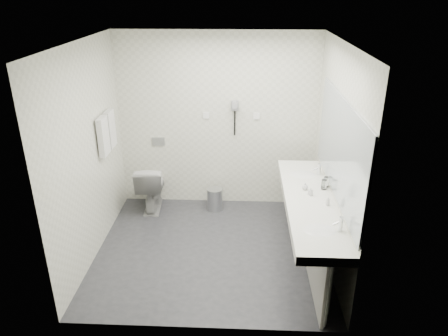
{
  "coord_description": "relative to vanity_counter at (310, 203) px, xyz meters",
  "views": [
    {
      "loc": [
        0.36,
        -4.39,
        3.05
      ],
      "look_at": [
        0.15,
        0.15,
        1.05
      ],
      "focal_mm": 33.83,
      "sensor_mm": 36.0,
      "label": 1
    }
  ],
  "objects": [
    {
      "name": "toilet",
      "position": [
        -2.07,
        1.24,
        -0.45
      ],
      "size": [
        0.43,
        0.71,
        0.69
      ],
      "primitive_type": "imported",
      "rotation": [
        0.0,
        0.0,
        3.21
      ],
      "color": "white",
      "rests_on": "floor"
    },
    {
      "name": "basin_near",
      "position": [
        0.0,
        -0.65,
        0.04
      ],
      "size": [
        0.4,
        0.31,
        0.05
      ],
      "primitive_type": "ellipsoid",
      "color": "white",
      "rests_on": "vanity_counter"
    },
    {
      "name": "soap_bottle_b",
      "position": [
        -0.03,
        0.23,
        0.09
      ],
      "size": [
        0.09,
        0.09,
        0.09
      ],
      "primitive_type": "imported",
      "rotation": [
        0.0,
        0.0,
        -0.44
      ],
      "color": "white",
      "rests_on": "vanity_counter"
    },
    {
      "name": "soap_bottle_a",
      "position": [
        0.01,
        0.09,
        0.1
      ],
      "size": [
        0.06,
        0.06,
        0.09
      ],
      "primitive_type": "imported",
      "rotation": [
        0.0,
        0.0,
        0.76
      ],
      "color": "white",
      "rests_on": "vanity_counter"
    },
    {
      "name": "flush_plate",
      "position": [
        -1.98,
        1.49,
        0.15
      ],
      "size": [
        0.18,
        0.02,
        0.12
      ],
      "primitive_type": "cube",
      "color": "#B2B5BA",
      "rests_on": "wall_back"
    },
    {
      "name": "dryer_cradle",
      "position": [
        -0.88,
        1.47,
        0.7
      ],
      "size": [
        0.1,
        0.04,
        0.14
      ],
      "primitive_type": "cube",
      "color": "gray",
      "rests_on": "wall_back"
    },
    {
      "name": "glass_left",
      "position": [
        0.19,
        0.25,
        0.11
      ],
      "size": [
        0.07,
        0.07,
        0.12
      ],
      "primitive_type": "cylinder",
      "rotation": [
        0.0,
        0.0,
        0.14
      ],
      "color": "silver",
      "rests_on": "vanity_counter"
    },
    {
      "name": "dryer_barrel",
      "position": [
        -0.88,
        1.4,
        0.73
      ],
      "size": [
        0.08,
        0.14,
        0.08
      ],
      "primitive_type": "cylinder",
      "rotation": [
        1.57,
        0.0,
        0.0
      ],
      "color": "gray",
      "rests_on": "dryer_cradle"
    },
    {
      "name": "soap_bottle_c",
      "position": [
        0.17,
        -0.14,
        0.1
      ],
      "size": [
        0.05,
        0.05,
        0.11
      ],
      "primitive_type": "imported",
      "rotation": [
        0.0,
        0.0,
        -0.16
      ],
      "color": "white",
      "rests_on": "vanity_counter"
    },
    {
      "name": "bin_lid",
      "position": [
        -1.15,
        1.23,
        -0.48
      ],
      "size": [
        0.22,
        0.22,
        0.02
      ],
      "primitive_type": "cylinder",
      "color": "#B2B5BA",
      "rests_on": "pedal_bin"
    },
    {
      "name": "switch_plate_b",
      "position": [
        -0.57,
        1.49,
        0.55
      ],
      "size": [
        0.09,
        0.02,
        0.09
      ],
      "primitive_type": "cube",
      "color": "white",
      "rests_on": "wall_back"
    },
    {
      "name": "vanity_counter",
      "position": [
        0.0,
        0.0,
        0.0
      ],
      "size": [
        0.55,
        2.2,
        0.1
      ],
      "primitive_type": "cube",
      "color": "white",
      "rests_on": "floor"
    },
    {
      "name": "vanity_post_far",
      "position": [
        0.05,
        1.04,
        -0.42
      ],
      "size": [
        0.06,
        0.06,
        0.75
      ],
      "primitive_type": "cylinder",
      "color": "silver",
      "rests_on": "floor"
    },
    {
      "name": "dryer_cord",
      "position": [
        -0.88,
        1.46,
        0.45
      ],
      "size": [
        0.02,
        0.02,
        0.35
      ],
      "primitive_type": "cylinder",
      "color": "black",
      "rests_on": "dryer_cradle"
    },
    {
      "name": "pedal_bin",
      "position": [
        -1.15,
        1.23,
        -0.64
      ],
      "size": [
        0.23,
        0.23,
        0.31
      ],
      "primitive_type": "cylinder",
      "rotation": [
        0.0,
        0.0,
        -0.01
      ],
      "color": "#B2B5BA",
      "rests_on": "floor"
    },
    {
      "name": "towel_near",
      "position": [
        -2.46,
        0.61,
        0.53
      ],
      "size": [
        0.07,
        0.24,
        0.48
      ],
      "primitive_type": "cube",
      "color": "silver",
      "rests_on": "towel_rail"
    },
    {
      "name": "ceiling",
      "position": [
        -1.12,
        0.2,
        1.7
      ],
      "size": [
        2.8,
        2.8,
        0.0
      ],
      "primitive_type": "plane",
      "rotation": [
        3.14,
        0.0,
        0.0
      ],
      "color": "white",
      "rests_on": "wall_back"
    },
    {
      "name": "switch_plate_a",
      "position": [
        -1.27,
        1.49,
        0.55
      ],
      "size": [
        0.09,
        0.02,
        0.09
      ],
      "primitive_type": "cube",
      "color": "white",
      "rests_on": "wall_back"
    },
    {
      "name": "faucet_near",
      "position": [
        0.19,
        -0.65,
        0.12
      ],
      "size": [
        0.04,
        0.04,
        0.15
      ],
      "primitive_type": "cylinder",
      "color": "silver",
      "rests_on": "vanity_counter"
    },
    {
      "name": "towel_rail",
      "position": [
        -2.47,
        0.75,
        0.75
      ],
      "size": [
        0.02,
        0.62,
        0.02
      ],
      "primitive_type": "cylinder",
      "rotation": [
        1.57,
        0.0,
        0.0
      ],
      "color": "silver",
      "rests_on": "wall_left"
    },
    {
      "name": "vanity_panel",
      "position": [
        0.02,
        0.0,
        -0.42
      ],
      "size": [
        0.03,
        2.15,
        0.75
      ],
      "primitive_type": "cube",
      "color": "gray",
      "rests_on": "floor"
    },
    {
      "name": "wall_left",
      "position": [
        -2.52,
        0.2,
        0.45
      ],
      "size": [
        0.0,
        2.6,
        2.6
      ],
      "primitive_type": "plane",
      "rotation": [
        1.57,
        0.0,
        1.57
      ],
      "color": "silver",
      "rests_on": "floor"
    },
    {
      "name": "basin_far",
      "position": [
        0.0,
        0.65,
        0.04
      ],
      "size": [
        0.4,
        0.31,
        0.05
      ],
      "primitive_type": "ellipsoid",
      "color": "white",
      "rests_on": "vanity_counter"
    },
    {
      "name": "glass_right",
      "position": [
        0.23,
        0.32,
        0.11
      ],
      "size": [
        0.08,
        0.08,
        0.12
      ],
      "primitive_type": "cylinder",
      "rotation": [
        0.0,
        0.0,
        -0.17
      ],
      "color": "silver",
      "rests_on": "vanity_counter"
    },
    {
      "name": "towel_far",
      "position": [
        -2.46,
        0.89,
        0.53
      ],
      "size": [
        0.07,
        0.24,
        0.48
      ],
      "primitive_type": "cube",
      "color": "silver",
      "rests_on": "towel_rail"
    },
    {
      "name": "wall_back",
      "position": [
        -1.12,
        1.5,
        0.45
      ],
      "size": [
        2.8,
        0.0,
        2.8
      ],
      "primitive_type": "plane",
      "rotation": [
        1.57,
        0.0,
        0.0
      ],
      "color": "silver",
      "rests_on": "floor"
    },
    {
      "name": "vanity_post_near",
      "position": [
        0.05,
        -1.04,
        -0.42
      ],
      "size": [
        0.06,
        0.06,
        0.75
      ],
      "primitive_type": "cylinder",
      "color": "silver",
      "rests_on": "floor"
    },
    {
      "name": "wall_right",
      "position": [
        0.27,
        0.2,
        0.45
      ],
      "size": [
        0.0,
        2.6,
        2.6
      ],
      "primitive_type": "plane",
      "rotation": [
        1.57,
        0.0,
        -1.57
      ],
      "color": "silver",
      "rests_on": "floor"
    },
    {
      "name": "floor",
      "position": [
        -1.12,
        0.2,
        -0.8
      ],
      "size": [
        2.8,
        2.8,
        0.0
      ],
      "primitive_type": "plane",
      "color": "#2C2C32",
      "rests_on": "ground"
    },
    {
      "name": "wall_front",
      "position": [
        -1.12,
        -1.1,
        0.45
      ],
      "size": [
        2.8,
        0.0,
        2.8
      ],
      "primitive_type": "plane",
      "rotation": [
        -1.57,
        0.0,
        0.0
      ],
      "color": "silver",
      "rests_on": "floor"
    },
    {
      "name": "mirror",
      "position": [
        0.26,
        0.0,
        0.65
      ],
      "size": [
        0.02,
        2.2,
        1.05
      ],
      "primitive_type": "cube",
      "color": "#B2BCC6",
      "rests_on": "wall_right"
    },
    {
      "name": "faucet_far",
      "position": [
        0.19,
        0.65,
        0.12
      ],
      "size": [
        0.04,
        0.04,
        0.15
      ],
      "primitive_type": "cylinder",
      "color": "silver",
      "rests_on": "vanity_counter"
    }
  ]
}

